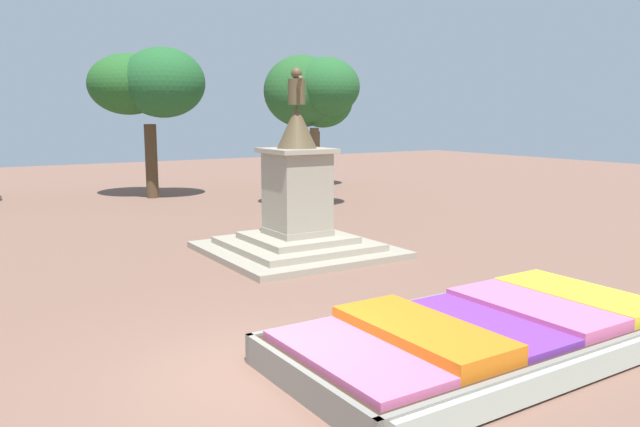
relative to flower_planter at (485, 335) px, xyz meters
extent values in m
plane|color=brown|center=(-3.30, 1.11, -0.28)|extent=(82.88, 82.88, 0.00)
cube|color=#38281C|center=(-0.03, 0.06, -0.08)|extent=(6.38, 3.06, 0.41)
cube|color=gray|center=(-0.02, -1.49, -0.06)|extent=(6.55, 0.17, 0.45)
cube|color=gray|center=(-0.05, 1.61, -0.06)|extent=(6.55, 0.17, 0.45)
cube|color=gray|center=(-3.26, 0.03, -0.06)|extent=(0.13, 3.19, 0.45)
cube|color=gray|center=(3.19, 0.09, -0.06)|extent=(0.13, 3.19, 0.45)
cube|color=#D86699|center=(-2.49, 0.03, 0.18)|extent=(1.26, 2.80, 0.12)
cube|color=orange|center=(-1.26, 0.05, 0.26)|extent=(1.26, 2.80, 0.28)
cube|color=#72339E|center=(-0.03, 0.06, 0.18)|extent=(1.26, 2.80, 0.10)
cube|color=#D86699|center=(1.20, 0.07, 0.22)|extent=(1.26, 2.80, 0.19)
cube|color=yellow|center=(2.43, 0.09, 0.23)|extent=(1.26, 2.80, 0.20)
cube|color=#B2BCAD|center=(-0.02, -1.54, -0.06)|extent=(6.22, 0.26, 0.37)
cube|color=gray|center=(1.11, 7.71, -0.20)|extent=(4.52, 4.52, 0.17)
cube|color=#9F9580|center=(1.11, 7.71, -0.03)|extent=(3.50, 3.50, 0.17)
cube|color=#A09581|center=(1.11, 7.71, 0.14)|extent=(2.47, 2.47, 0.17)
cube|color=#9E937F|center=(1.11, 7.71, 0.31)|extent=(1.45, 1.45, 0.17)
cube|color=#9E937F|center=(1.11, 7.71, 1.40)|extent=(1.40, 1.40, 2.01)
cube|color=#9E937F|center=(1.11, 7.71, 2.46)|extent=(1.65, 1.65, 0.12)
cone|color=brown|center=(1.11, 7.71, 3.08)|extent=(1.05, 1.05, 1.13)
cylinder|color=brown|center=(1.11, 7.71, 3.97)|extent=(0.45, 0.45, 0.66)
sphere|color=brown|center=(1.11, 7.71, 4.45)|extent=(0.29, 0.29, 0.29)
cylinder|color=brown|center=(1.02, 7.44, 4.11)|extent=(0.25, 0.50, 0.51)
cylinder|color=brown|center=(5.69, 14.28, 1.30)|extent=(0.35, 0.35, 3.17)
ellipsoid|color=#245C2B|center=(6.18, 14.24, 4.46)|extent=(2.67, 2.67, 2.25)
ellipsoid|color=#265928|center=(5.57, 14.98, 4.30)|extent=(3.09, 2.82, 2.80)
cylinder|color=#4C3823|center=(1.29, 20.94, 1.35)|extent=(0.53, 0.53, 3.26)
ellipsoid|color=#225B2B|center=(1.80, 20.49, 4.77)|extent=(3.63, 3.72, 3.03)
ellipsoid|color=#255B25|center=(0.60, 21.63, 4.71)|extent=(3.44, 3.78, 2.66)
cylinder|color=#4C3823|center=(9.73, 20.80, 1.13)|extent=(0.53, 0.53, 2.83)
ellipsoid|color=#245D27|center=(10.13, 20.65, 4.08)|extent=(3.09, 2.84, 2.69)
ellipsoid|color=#205D27|center=(9.43, 20.39, 4.24)|extent=(3.37, 2.95, 2.73)
camera|label=1|loc=(-7.09, -6.48, 3.39)|focal=35.00mm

